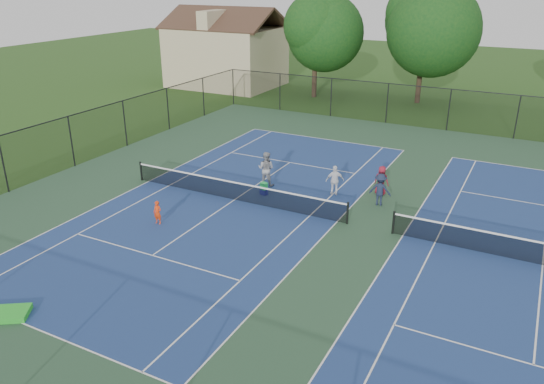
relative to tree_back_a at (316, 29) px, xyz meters
The scene contains 16 objects.
ground 27.95m from the tree_back_a, 61.56° to the right, with size 140.00×140.00×0.00m, color #234716.
court_pad 27.95m from the tree_back_a, 61.56° to the right, with size 36.00×36.00×0.01m, color #2B4C35.
tennis_court_left 25.44m from the tree_back_a, 75.96° to the right, with size 12.00×23.83×1.07m.
tennis_court_right 31.80m from the tree_back_a, 50.19° to the right, with size 12.00×23.83×1.07m.
perimeter_fence 27.65m from the tree_back_a, 61.56° to the right, with size 36.08×36.08×3.02m.
tree_back_a is the anchor object (origin of this frame).
tree_back_b 9.24m from the tree_back_a, 12.53° to the left, with size 7.60×7.60×10.03m.
clapboard_house 10.47m from the tree_back_a, behind, with size 10.80×8.10×7.65m.
child_player 28.79m from the tree_back_a, 81.18° to the right, with size 0.40×0.26×1.09m, color #FB3E10.
instructor 22.99m from the tree_back_a, 73.29° to the right, with size 0.90×0.70×1.86m, color #959598.
bystander_a 23.97m from the tree_back_a, 64.17° to the right, with size 0.92×0.38×1.58m, color white.
bystander_b 25.25m from the tree_back_a, 59.31° to the right, with size 1.05×0.60×1.62m, color #1B243C.
bystander_c 23.97m from the tree_back_a, 58.34° to the right, with size 0.74×0.48×1.52m, color maroon.
ball_crate 24.48m from the tree_back_a, 72.92° to the right, with size 0.35×0.27×0.30m, color navy.
ball_hopper 24.40m from the tree_back_a, 72.92° to the right, with size 0.33×0.26×0.37m, color green.
green_tarp 36.69m from the tree_back_a, 83.31° to the right, with size 1.78×0.91×0.19m, color green.
Camera 1 is at (5.92, -20.80, 10.51)m, focal length 35.00 mm.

